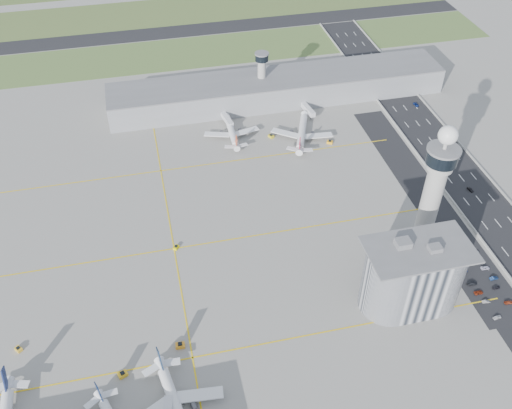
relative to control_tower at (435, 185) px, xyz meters
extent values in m
plane|color=#98958E|center=(-72.00, -8.00, -35.04)|extent=(1000.00, 1000.00, 0.00)
cube|color=#4C6C33|center=(-92.00, 217.00, -35.00)|extent=(480.00, 50.00, 0.08)
cube|color=#455729|center=(-92.00, 292.00, -35.00)|extent=(480.00, 60.00, 0.08)
cube|color=black|center=(-92.00, 254.00, -34.98)|extent=(480.00, 22.00, 0.10)
cube|color=black|center=(43.00, -8.00, -34.99)|extent=(28.00, 500.00, 0.10)
cube|color=#9E9E99|center=(29.00, -8.00, -34.44)|extent=(0.60, 500.00, 1.20)
cube|color=black|center=(18.00, -18.00, -35.00)|extent=(18.00, 260.00, 0.08)
cube|color=black|center=(16.00, -30.00, -34.99)|extent=(20.00, 44.00, 0.10)
cube|color=yellow|center=(-112.00, -38.00, -35.04)|extent=(260.00, 0.60, 0.01)
cube|color=yellow|center=(-112.00, 22.00, -35.04)|extent=(260.00, 0.60, 0.01)
cube|color=yellow|center=(-112.00, 82.00, -35.04)|extent=(260.00, 0.60, 0.01)
cube|color=yellow|center=(-112.00, 22.00, -35.04)|extent=(0.60, 260.00, 0.01)
cylinder|color=#ADAAA5|center=(0.00, 0.00, -11.04)|extent=(8.40, 8.40, 48.00)
cylinder|color=#ADAAA5|center=(0.00, 0.00, 10.96)|extent=(11.00, 11.00, 4.00)
cylinder|color=black|center=(0.00, 0.00, 14.96)|extent=(13.00, 13.00, 6.00)
cylinder|color=slate|center=(0.00, 0.00, 18.46)|extent=(14.00, 14.00, 1.00)
cylinder|color=#ADAAA5|center=(0.00, 0.00, 20.96)|extent=(1.60, 1.60, 5.00)
sphere|color=white|center=(0.00, 0.00, 25.46)|extent=(8.00, 8.00, 8.00)
cylinder|color=#ADAAA5|center=(-42.00, 142.00, -21.04)|extent=(5.00, 5.00, 28.00)
cylinder|color=black|center=(-42.00, 142.00, -6.04)|extent=(8.00, 8.00, 4.00)
cylinder|color=slate|center=(-42.00, 142.00, -3.54)|extent=(8.60, 8.60, 0.80)
cube|color=#B2B2B7|center=(-20.00, -30.00, -20.04)|extent=(18.00, 24.00, 30.00)
cylinder|color=#B2B2B7|center=(-29.00, -30.00, -20.04)|extent=(24.00, 24.00, 30.00)
cylinder|color=#B2B2B7|center=(-11.00, -30.00, -20.04)|extent=(24.00, 24.00, 30.00)
cube|color=slate|center=(-20.00, -30.00, -4.64)|extent=(42.00, 24.00, 0.80)
cube|color=slate|center=(-26.00, -27.00, -3.04)|extent=(6.00, 5.00, 3.00)
cube|color=slate|center=(-15.00, -32.00, -3.34)|extent=(5.00, 4.00, 2.40)
cube|color=gray|center=(-32.00, 140.00, -27.54)|extent=(210.00, 32.00, 15.00)
cube|color=slate|center=(-32.00, 140.00, -19.64)|extent=(210.00, 32.00, 0.80)
imported|color=silver|center=(12.11, -47.26, -34.42)|extent=(3.83, 1.96, 1.25)
imported|color=gray|center=(11.95, -38.77, -34.48)|extent=(3.47, 1.48, 1.11)
imported|color=maroon|center=(11.38, -33.64, -34.49)|extent=(4.01, 1.88, 1.11)
imported|color=#23252A|center=(11.20, -28.39, -34.38)|extent=(4.62, 2.05, 1.32)
imported|color=#15204E|center=(11.24, -20.93, -34.39)|extent=(3.85, 1.59, 1.31)
imported|color=#ACAEBE|center=(12.11, -12.35, -34.43)|extent=(3.74, 1.48, 1.21)
imported|color=#9A361A|center=(20.99, -41.30, -34.48)|extent=(3.94, 1.83, 1.11)
imported|color=black|center=(20.12, -32.93, -34.46)|extent=(3.48, 1.51, 1.17)
imported|color=navy|center=(21.99, -27.85, -34.39)|extent=(4.01, 1.63, 1.29)
imported|color=silver|center=(21.45, -21.48, -34.49)|extent=(4.12, 2.19, 1.10)
imported|color=gray|center=(21.70, -11.89, -34.39)|extent=(4.68, 2.39, 1.30)
imported|color=black|center=(42.17, 29.59, -34.39)|extent=(1.97, 4.10, 1.30)
imported|color=navy|center=(50.77, 113.13, -34.40)|extent=(2.32, 4.71, 1.29)
imported|color=gray|center=(35.48, 170.49, -34.47)|extent=(1.92, 3.56, 1.15)
camera|label=1|loc=(-116.37, -166.03, 153.52)|focal=40.00mm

